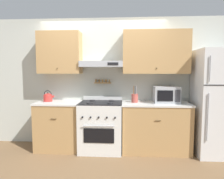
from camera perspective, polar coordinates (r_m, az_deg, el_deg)
The scene contains 9 objects.
ground_plane at distance 3.74m, azimuth -3.67°, elevation -18.45°, with size 16.00×16.00×0.00m, color brown.
wall_back at distance 4.00m, azimuth -1.34°, elevation 4.86°, with size 5.20×0.46×2.55m.
counter_left at distance 4.06m, azimuth -14.77°, elevation -9.80°, with size 0.84×0.63×0.92m.
counter_right at distance 3.90m, azimuth 12.25°, elevation -10.39°, with size 1.25×0.63×0.92m.
stove_range at distance 3.85m, azimuth -3.14°, elevation -10.38°, with size 0.79×0.68×1.00m.
refrigerator at distance 4.03m, azimuth 27.38°, elevation -3.33°, with size 0.70×0.73×1.89m.
tea_kettle at distance 4.07m, azimuth -17.83°, elevation -2.08°, with size 0.21×0.17×0.22m.
microwave at distance 3.87m, azimuth 15.18°, elevation -1.38°, with size 0.46×0.40×0.30m.
utensil_crock at distance 3.79m, azimuth 6.51°, elevation -2.39°, with size 0.12×0.12×0.31m.
Camera 1 is at (0.45, -3.39, 1.52)m, focal length 32.00 mm.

